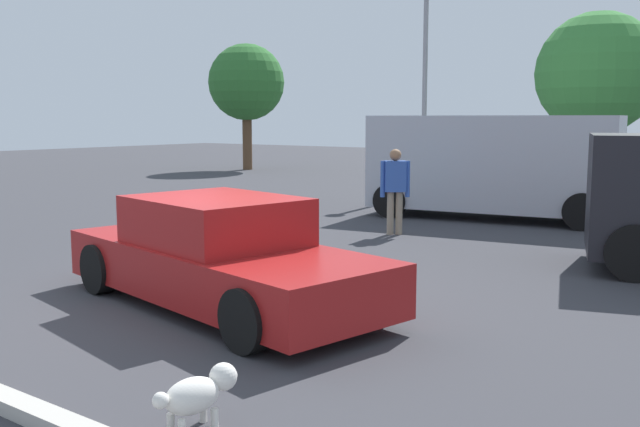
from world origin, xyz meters
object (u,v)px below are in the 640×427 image
(van_white, at_px, (492,163))
(light_post_near, at_px, (425,51))
(pedestrian, at_px, (395,184))
(sedan_foreground, at_px, (220,257))
(dog, at_px, (199,393))

(van_white, relative_size, light_post_near, 0.92)
(van_white, bearing_deg, light_post_near, -53.76)
(light_post_near, bearing_deg, pedestrian, -66.37)
(sedan_foreground, bearing_deg, pedestrian, 111.04)
(pedestrian, height_order, light_post_near, light_post_near)
(light_post_near, bearing_deg, dog, -67.83)
(van_white, height_order, light_post_near, light_post_near)
(pedestrian, bearing_deg, light_post_near, 165.64)
(van_white, bearing_deg, dog, 93.97)
(sedan_foreground, height_order, van_white, van_white)
(sedan_foreground, relative_size, light_post_near, 0.80)
(light_post_near, bearing_deg, sedan_foreground, -72.65)
(pedestrian, bearing_deg, sedan_foreground, -28.68)
(dog, relative_size, light_post_near, 0.12)
(dog, bearing_deg, van_white, 22.89)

